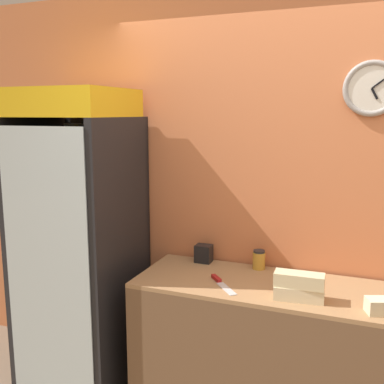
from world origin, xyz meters
name	(u,v)px	position (x,y,z in m)	size (l,w,h in m)	color
wall_back	(296,196)	(0.00, 1.22, 1.35)	(5.20, 0.09, 2.70)	#D17547
prep_counter	(281,354)	(0.00, 0.86, 0.44)	(1.78, 0.62, 0.87)	brown
beverage_cooler	(83,225)	(-1.40, 0.87, 1.11)	(0.72, 0.71, 2.04)	black
sandwich_stack_bottom	(299,293)	(0.11, 0.70, 0.91)	(0.28, 0.13, 0.08)	beige
sandwich_stack_middle	(299,280)	(0.11, 0.70, 0.98)	(0.27, 0.12, 0.08)	beige
chefs_knife	(220,282)	(-0.36, 0.77, 0.88)	(0.23, 0.25, 0.02)	silver
condiment_jar	(259,260)	(-0.20, 1.10, 0.93)	(0.08, 0.08, 0.13)	gold
napkin_dispenser	(204,254)	(-0.59, 1.10, 0.93)	(0.11, 0.09, 0.12)	black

